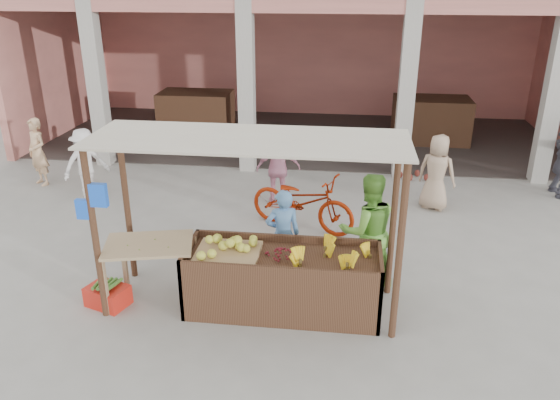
# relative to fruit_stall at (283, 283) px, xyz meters

# --- Properties ---
(ground) EXTENTS (60.00, 60.00, 0.00)m
(ground) POSITION_rel_fruit_stall_xyz_m (-0.50, 0.00, -0.40)
(ground) COLOR gray
(ground) RESTS_ON ground
(market_building) EXTENTS (14.40, 6.40, 4.20)m
(market_building) POSITION_rel_fruit_stall_xyz_m (-0.45, 8.93, 2.30)
(market_building) COLOR #E18476
(market_building) RESTS_ON ground
(fruit_stall) EXTENTS (2.60, 0.95, 0.80)m
(fruit_stall) POSITION_rel_fruit_stall_xyz_m (0.00, 0.00, 0.00)
(fruit_stall) COLOR #523421
(fruit_stall) RESTS_ON ground
(stall_awning) EXTENTS (4.09, 1.35, 2.39)m
(stall_awning) POSITION_rel_fruit_stall_xyz_m (-0.51, 0.06, 1.58)
(stall_awning) COLOR #523421
(stall_awning) RESTS_ON ground
(banana_heap) EXTENTS (1.02, 0.56, 0.19)m
(banana_heap) POSITION_rel_fruit_stall_xyz_m (0.67, -0.05, 0.49)
(banana_heap) COLOR yellow
(banana_heap) RESTS_ON fruit_stall
(melon_tray) EXTENTS (0.84, 0.73, 0.22)m
(melon_tray) POSITION_rel_fruit_stall_xyz_m (-0.73, -0.05, 0.50)
(melon_tray) COLOR tan
(melon_tray) RESTS_ON fruit_stall
(berry_heap) EXTENTS (0.44, 0.36, 0.14)m
(berry_heap) POSITION_rel_fruit_stall_xyz_m (-0.02, 0.00, 0.47)
(berry_heap) COLOR maroon
(berry_heap) RESTS_ON fruit_stall
(side_table) EXTENTS (1.30, 1.01, 0.93)m
(side_table) POSITION_rel_fruit_stall_xyz_m (-1.80, -0.10, 0.39)
(side_table) COLOR tan
(side_table) RESTS_ON ground
(papaya_pile) EXTENTS (0.70, 0.40, 0.20)m
(papaya_pile) POSITION_rel_fruit_stall_xyz_m (-1.80, -0.10, 0.63)
(papaya_pile) COLOR #52872C
(papaya_pile) RESTS_ON side_table
(red_crate) EXTENTS (0.64, 0.55, 0.28)m
(red_crate) POSITION_rel_fruit_stall_xyz_m (-2.41, -0.21, -0.26)
(red_crate) COLOR red
(red_crate) RESTS_ON ground
(plantain_bundle) EXTENTS (0.40, 0.28, 0.08)m
(plantain_bundle) POSITION_rel_fruit_stall_xyz_m (-2.41, -0.21, -0.08)
(plantain_bundle) COLOR #49802E
(plantain_bundle) RESTS_ON red_crate
(produce_sacks) EXTENTS (1.02, 0.76, 0.62)m
(produce_sacks) POSITION_rel_fruit_stall_xyz_m (2.29, 5.44, -0.09)
(produce_sacks) COLOR maroon
(produce_sacks) RESTS_ON ground
(vendor_blue) EXTENTS (0.66, 0.56, 1.51)m
(vendor_blue) POSITION_rel_fruit_stall_xyz_m (-0.10, 0.83, 0.36)
(vendor_blue) COLOR #5A90CB
(vendor_blue) RESTS_ON ground
(vendor_green) EXTENTS (0.98, 0.71, 1.83)m
(vendor_green) POSITION_rel_fruit_stall_xyz_m (1.13, 0.79, 0.51)
(vendor_green) COLOR #6BB23D
(vendor_green) RESTS_ON ground
(motorcycle) EXTENTS (1.42, 2.20, 1.09)m
(motorcycle) POSITION_rel_fruit_stall_xyz_m (0.04, 2.59, 0.14)
(motorcycle) COLOR maroon
(motorcycle) RESTS_ON ground
(shopper_a) EXTENTS (1.06, 1.05, 1.55)m
(shopper_a) POSITION_rel_fruit_stall_xyz_m (-4.44, 3.56, 0.37)
(shopper_a) COLOR silver
(shopper_a) RESTS_ON ground
(shopper_b) EXTENTS (1.00, 0.66, 1.57)m
(shopper_b) POSITION_rel_fruit_stall_xyz_m (-0.53, 3.68, 0.38)
(shopper_b) COLOR pink
(shopper_b) RESTS_ON ground
(shopper_c) EXTENTS (0.94, 0.81, 1.65)m
(shopper_c) POSITION_rel_fruit_stall_xyz_m (2.51, 3.82, 0.42)
(shopper_c) COLOR tan
(shopper_c) RESTS_ON ground
(shopper_e) EXTENTS (0.71, 0.66, 1.52)m
(shopper_e) POSITION_rel_fruit_stall_xyz_m (-5.79, 4.12, 0.36)
(shopper_e) COLOR #EDB887
(shopper_e) RESTS_ON ground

